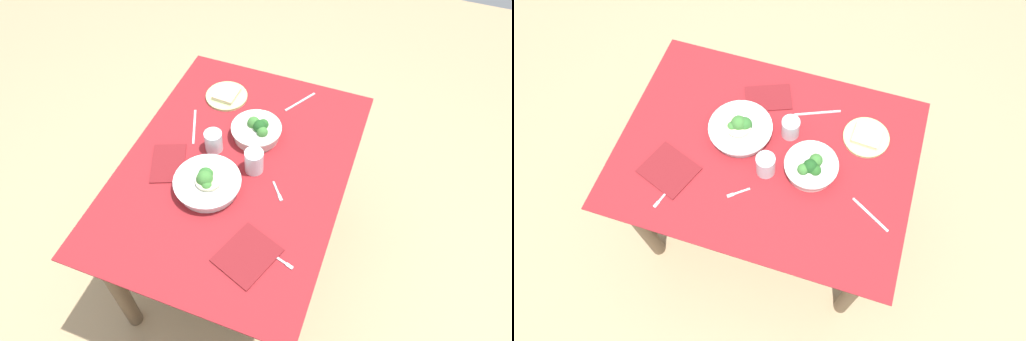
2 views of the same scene
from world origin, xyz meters
The scene contains 13 objects.
ground_plane centered at (0.00, 0.00, 0.00)m, with size 6.00×6.00×0.00m, color tan.
dining_table centered at (0.00, 0.00, 0.63)m, with size 1.22×0.90×0.76m.
broccoli_bowl_far centered at (-0.13, 0.06, 0.80)m, with size 0.27×0.27×0.10m.
broccoli_bowl_near centered at (0.20, -0.02, 0.80)m, with size 0.22×0.22×0.10m.
bread_side_plate centered at (0.38, 0.20, 0.77)m, with size 0.19×0.19×0.03m.
water_glass_center centered at (0.07, 0.12, 0.81)m, with size 0.08×0.08×0.09m, color silver.
water_glass_side centered at (0.02, -0.08, 0.81)m, with size 0.08×0.08×0.10m, color silver.
fork_by_far_bowl centered at (-0.33, -0.32, 0.77)m, with size 0.04×0.10×0.00m.
fork_by_near_bowl centered at (-0.05, -0.21, 0.77)m, with size 0.08×0.07×0.00m.
table_knife_left centered at (0.47, -0.14, 0.77)m, with size 0.18×0.01×0.00m, color #B7B7BC.
table_knife_right centered at (0.15, 0.25, 0.77)m, with size 0.20×0.01×0.00m, color #B7B7BC.
napkin_folded_upper centered at (-0.35, -0.19, 0.77)m, with size 0.21×0.18×0.01m, color maroon.
napkin_folded_lower centered at (-0.07, 0.27, 0.77)m, with size 0.20×0.14×0.01m, color maroon.
Camera 2 is at (0.28, -0.85, 2.40)m, focal length 31.63 mm.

